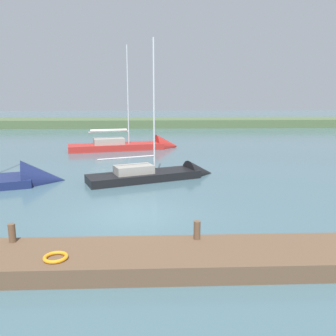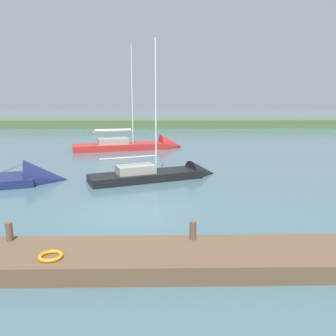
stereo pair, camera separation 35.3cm
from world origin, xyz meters
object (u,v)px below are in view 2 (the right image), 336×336
mooring_post_near (9,232)px  life_ring_buoy (51,256)px  sailboat_near_dock (164,177)px  mooring_post_far (193,230)px  sailboat_far_right (139,147)px

mooring_post_near → life_ring_buoy: (-1.58, 1.17, -0.23)m
life_ring_buoy → sailboat_near_dock: 11.70m
life_ring_buoy → sailboat_near_dock: size_ratio=0.08×
mooring_post_far → sailboat_far_right: (3.06, -21.68, -0.61)m
mooring_post_far → sailboat_far_right: sailboat_far_right is taller
mooring_post_near → life_ring_buoy: bearing=143.3°
mooring_post_near → sailboat_far_right: sailboat_far_right is taller
life_ring_buoy → sailboat_near_dock: bearing=-105.4°
mooring_post_far → life_ring_buoy: (3.92, 1.17, -0.23)m
sailboat_near_dock → sailboat_far_right: 11.80m
sailboat_near_dock → sailboat_far_right: (2.24, -11.58, 0.11)m
mooring_post_far → sailboat_near_dock: bearing=-85.4°
mooring_post_near → mooring_post_far: size_ratio=0.99×
sailboat_far_right → life_ring_buoy: bearing=-106.1°
sailboat_near_dock → sailboat_far_right: size_ratio=0.86×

